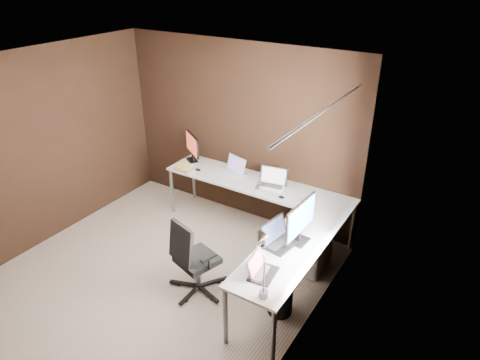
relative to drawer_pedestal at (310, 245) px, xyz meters
name	(u,v)px	position (x,y,z in m)	size (l,w,h in m)	color
room	(178,188)	(-1.09, -1.08, 0.98)	(3.60, 3.60, 2.50)	beige
desk	(264,209)	(-0.59, -0.11, 0.38)	(2.65, 2.25, 0.73)	white
drawer_pedestal	(310,245)	(0.00, 0.00, 0.00)	(0.42, 0.50, 0.60)	white
monitor_left	(192,146)	(-2.12, 0.47, 0.66)	(0.41, 0.28, 0.41)	black
monitor_right	(301,220)	(0.09, -0.57, 0.70)	(0.15, 0.58, 0.48)	black
laptop_white	(233,170)	(-1.38, 0.42, 0.48)	(0.40, 0.33, 0.23)	white
laptop_silver	(272,183)	(-0.74, 0.37, 0.48)	(0.41, 0.32, 0.25)	silver
laptop_black_big	(279,238)	(-0.08, -0.71, 0.49)	(0.33, 0.42, 0.26)	black
laptop_black_small	(261,270)	(0.01, -1.24, 0.48)	(0.26, 0.33, 0.21)	black
book_stack	(184,167)	(-2.03, 0.15, 0.47)	(0.24, 0.20, 0.07)	#A26D57
mouse_left	(198,170)	(-1.84, 0.23, 0.45)	(0.09, 0.06, 0.03)	black
mouse_corner	(281,197)	(-0.49, 0.15, 0.45)	(0.08, 0.05, 0.03)	black
desk_lamp	(262,256)	(0.12, -1.44, 0.81)	(0.19, 0.22, 0.60)	slate
office_chair	(195,271)	(-0.90, -1.11, -0.02)	(0.53, 0.55, 0.94)	black
wastebasket	(280,301)	(0.07, -0.90, -0.15)	(0.26, 0.26, 0.31)	black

